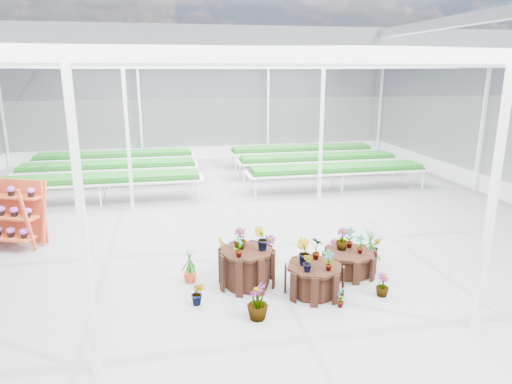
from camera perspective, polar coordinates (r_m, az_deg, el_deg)
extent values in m
plane|color=gray|center=(10.90, -0.40, -7.37)|extent=(24.00, 24.00, 0.00)
cylinder|color=black|center=(9.13, -1.18, -9.42)|extent=(1.40, 1.40, 0.74)
cylinder|color=black|center=(8.91, 7.27, -10.79)|extent=(1.37, 1.37, 0.58)
cylinder|color=black|center=(9.85, 11.57, -8.65)|extent=(1.22, 1.22, 0.49)
imported|color=#175C19|center=(8.97, -2.06, -5.86)|extent=(0.25, 0.25, 0.42)
imported|color=#175C19|center=(8.89, 0.65, -5.84)|extent=(0.31, 0.27, 0.48)
imported|color=#175C19|center=(9.20, -1.59, -5.55)|extent=(0.21, 0.22, 0.35)
imported|color=#175C19|center=(8.58, -2.18, -6.81)|extent=(0.25, 0.27, 0.43)
imported|color=#175C19|center=(8.71, 5.92, -7.45)|extent=(0.34, 0.36, 0.51)
imported|color=#175C19|center=(8.55, 9.04, -8.45)|extent=(0.24, 0.19, 0.39)
imported|color=#175C19|center=(8.97, 7.58, -6.97)|extent=(0.27, 0.30, 0.47)
imported|color=#175C19|center=(8.43, 6.51, -8.81)|extent=(0.21, 0.23, 0.36)
imported|color=#175C19|center=(9.76, 10.72, -5.81)|extent=(0.28, 0.28, 0.46)
imported|color=#175C19|center=(9.65, 12.88, -6.37)|extent=(0.26, 0.24, 0.40)
imported|color=#175C19|center=(9.88, 11.60, -5.58)|extent=(0.29, 0.29, 0.47)
imported|color=#175C19|center=(8.53, -7.28, -12.47)|extent=(0.32, 0.30, 0.46)
imported|color=#175C19|center=(7.99, 0.19, -13.55)|extent=(0.41, 0.41, 0.65)
imported|color=#175C19|center=(8.55, 10.54, -12.80)|extent=(0.22, 0.25, 0.39)
imported|color=#175C19|center=(9.10, 15.53, -11.14)|extent=(0.33, 0.33, 0.45)
imported|color=#175C19|center=(10.80, 14.63, -6.67)|extent=(0.33, 0.29, 0.50)
imported|color=#175C19|center=(10.46, 9.76, -7.13)|extent=(0.31, 0.31, 0.49)
imported|color=#175C19|center=(10.26, 1.59, -7.05)|extent=(0.46, 0.46, 0.60)
imported|color=#175C19|center=(10.10, -3.96, -7.26)|extent=(0.46, 0.46, 0.65)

